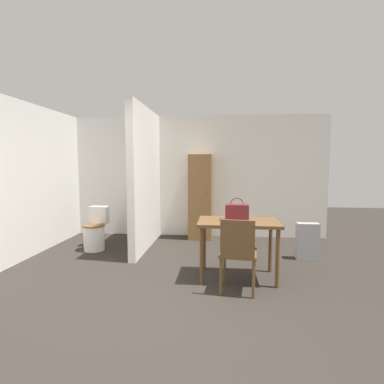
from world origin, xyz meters
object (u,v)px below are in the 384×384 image
at_px(dining_table, 238,228).
at_px(wooden_chair, 238,251).
at_px(wooden_cabinet, 200,197).
at_px(space_heater, 307,241).
at_px(toilet, 95,232).
at_px(handbag, 237,212).

distance_m(dining_table, wooden_chair, 0.50).
height_order(dining_table, wooden_chair, wooden_chair).
bearing_deg(wooden_cabinet, dining_table, -72.74).
distance_m(dining_table, wooden_cabinet, 2.20).
bearing_deg(space_heater, wooden_chair, -130.34).
bearing_deg(wooden_chair, toilet, 153.88).
bearing_deg(dining_table, wooden_chair, -93.31).
height_order(toilet, wooden_cabinet, wooden_cabinet).
distance_m(wooden_chair, wooden_cabinet, 2.65).
bearing_deg(dining_table, toilet, 155.38).
relative_size(dining_table, handbag, 3.45).
relative_size(dining_table, wooden_chair, 1.17).
distance_m(wooden_chair, toilet, 2.90).
bearing_deg(handbag, wooden_cabinet, 107.08).
height_order(handbag, wooden_cabinet, wooden_cabinet).
relative_size(handbag, space_heater, 0.52).
relative_size(wooden_chair, toilet, 1.20).
bearing_deg(space_heater, wooden_cabinet, 146.89).
bearing_deg(toilet, wooden_chair, -33.21).
distance_m(dining_table, toilet, 2.71).
bearing_deg(wooden_cabinet, handbag, -72.92).
height_order(dining_table, handbag, handbag).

